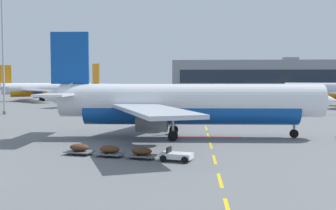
% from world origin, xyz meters
% --- Properties ---
extents(apron_paint_markings, '(8.00, 96.44, 0.01)m').
position_xyz_m(apron_paint_markings, '(18.00, 38.26, 0.00)').
color(apron_paint_markings, yellow).
rests_on(apron_paint_markings, ground).
extents(airliner_foreground, '(34.74, 34.62, 12.20)m').
position_xyz_m(airliner_foreground, '(15.32, 21.19, 3.95)').
color(airliner_foreground, white).
rests_on(airliner_foreground, ground).
extents(airliner_far_center, '(26.22, 28.35, 11.10)m').
position_xyz_m(airliner_far_center, '(-3.24, 76.40, 3.59)').
color(airliner_far_center, silver).
rests_on(airliner_far_center, ground).
extents(airliner_far_right, '(29.86, 28.14, 11.08)m').
position_xyz_m(airliner_far_right, '(-30.35, 100.55, 3.59)').
color(airliner_far_right, silver).
rests_on(airliner_far_right, ground).
extents(baggage_train, '(11.58, 4.47, 1.14)m').
position_xyz_m(baggage_train, '(10.42, 8.55, 0.53)').
color(baggage_train, silver).
rests_on(baggage_train, ground).
extents(apron_light_mast_near, '(1.80, 1.80, 27.34)m').
position_xyz_m(apron_light_mast_near, '(-20.16, 50.46, 16.81)').
color(apron_light_mast_near, slate).
rests_on(apron_light_mast_near, ground).
extents(terminal_satellite, '(76.73, 28.06, 16.13)m').
position_xyz_m(terminal_satellite, '(46.18, 151.66, 7.28)').
color(terminal_satellite, gray).
rests_on(terminal_satellite, ground).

